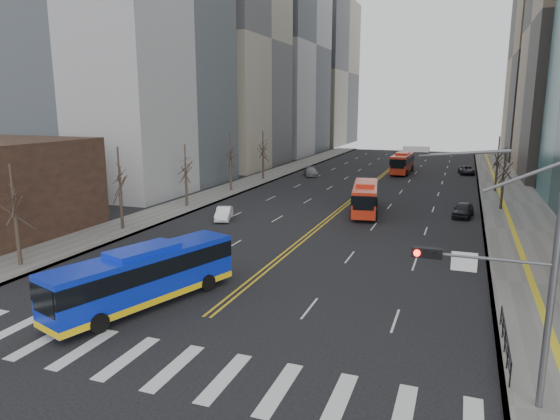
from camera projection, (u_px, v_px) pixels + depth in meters
name	position (u px, v px, depth m)	size (l,w,h in m)	color
ground	(150.00, 363.00, 21.42)	(220.00, 220.00, 0.00)	black
sidewalk_right	(512.00, 202.00, 56.75)	(7.00, 130.00, 0.15)	slate
sidewalk_left	(241.00, 186.00, 68.31)	(5.00, 130.00, 0.15)	slate
crosswalk	(150.00, 362.00, 21.41)	(26.70, 4.00, 0.01)	silver
centerline	(374.00, 182.00, 71.90)	(0.55, 100.00, 0.01)	gold
office_towers	(395.00, 22.00, 79.35)	(83.00, 134.00, 58.00)	#959598
signal_mast	(507.00, 278.00, 17.57)	(5.37, 0.37, 9.39)	slate
pedestrian_railing	(506.00, 338.00, 21.89)	(0.06, 6.06, 1.02)	black
street_trees	(277.00, 161.00, 54.57)	(35.20, 47.20, 7.60)	#32271E
blue_bus	(144.00, 275.00, 27.34)	(5.78, 11.44, 3.30)	#0D27C3
red_bus_near	(365.00, 196.00, 51.04)	(3.94, 10.34, 3.23)	red
red_bus_far	(402.00, 162.00, 81.22)	(2.89, 10.80, 3.42)	red
car_white	(224.00, 214.00, 48.09)	(1.34, 3.83, 1.26)	white
car_dark_mid	(463.00, 210.00, 49.38)	(1.71, 4.25, 1.45)	black
car_silver	(311.00, 172.00, 78.42)	(1.85, 4.56, 1.32)	gray
car_dark_far	(467.00, 170.00, 80.35)	(2.19, 4.74, 1.32)	black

